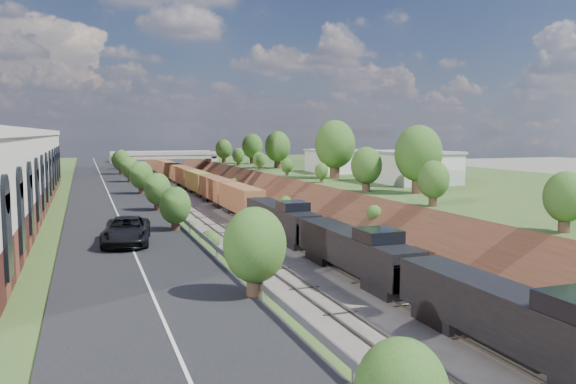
# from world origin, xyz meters

# --- Properties ---
(platform_right) EXTENTS (44.00, 180.00, 5.00)m
(platform_right) POSITION_xyz_m (33.00, 60.00, 2.50)
(platform_right) COLOR #395D26
(platform_right) RESTS_ON ground
(embankment_left) EXTENTS (10.00, 180.00, 10.00)m
(embankment_left) POSITION_xyz_m (-11.00, 60.00, 0.00)
(embankment_left) COLOR brown
(embankment_left) RESTS_ON ground
(embankment_right) EXTENTS (10.00, 180.00, 10.00)m
(embankment_right) POSITION_xyz_m (11.00, 60.00, 0.00)
(embankment_right) COLOR brown
(embankment_right) RESTS_ON ground
(rail_left_track) EXTENTS (1.58, 180.00, 0.18)m
(rail_left_track) POSITION_xyz_m (-2.60, 60.00, 0.09)
(rail_left_track) COLOR gray
(rail_left_track) RESTS_ON ground
(rail_right_track) EXTENTS (1.58, 180.00, 0.18)m
(rail_right_track) POSITION_xyz_m (2.60, 60.00, 0.09)
(rail_right_track) COLOR gray
(rail_right_track) RESTS_ON ground
(road) EXTENTS (8.00, 180.00, 0.10)m
(road) POSITION_xyz_m (-15.50, 60.00, 5.05)
(road) COLOR black
(road) RESTS_ON platform_left
(guardrail) EXTENTS (0.10, 171.00, 0.70)m
(guardrail) POSITION_xyz_m (-11.40, 59.80, 5.55)
(guardrail) COLOR #99999E
(guardrail) RESTS_ON platform_left
(overpass) EXTENTS (24.50, 8.30, 7.40)m
(overpass) POSITION_xyz_m (0.00, 122.00, 4.92)
(overpass) COLOR gray
(overpass) RESTS_ON ground
(white_building_near) EXTENTS (9.00, 12.00, 4.00)m
(white_building_near) POSITION_xyz_m (23.50, 52.00, 7.00)
(white_building_near) COLOR silver
(white_building_near) RESTS_ON platform_right
(white_building_far) EXTENTS (8.00, 10.00, 3.60)m
(white_building_far) POSITION_xyz_m (23.00, 74.00, 6.80)
(white_building_far) COLOR silver
(white_building_far) RESTS_ON platform_right
(tree_right_large) EXTENTS (5.25, 5.25, 7.61)m
(tree_right_large) POSITION_xyz_m (17.00, 40.00, 9.38)
(tree_right_large) COLOR #473323
(tree_right_large) RESTS_ON platform_right
(tree_left_crest) EXTENTS (2.45, 2.45, 3.55)m
(tree_left_crest) POSITION_xyz_m (-11.80, 20.00, 7.04)
(tree_left_crest) COLOR #473323
(tree_left_crest) RESTS_ON platform_left
(freight_train) EXTENTS (2.87, 177.53, 4.55)m
(freight_train) POSITION_xyz_m (2.60, 92.38, 2.52)
(freight_train) COLOR black
(freight_train) RESTS_ON ground
(suv) EXTENTS (3.40, 6.06, 1.60)m
(suv) POSITION_xyz_m (-15.69, 20.81, 5.90)
(suv) COLOR black
(suv) RESTS_ON road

